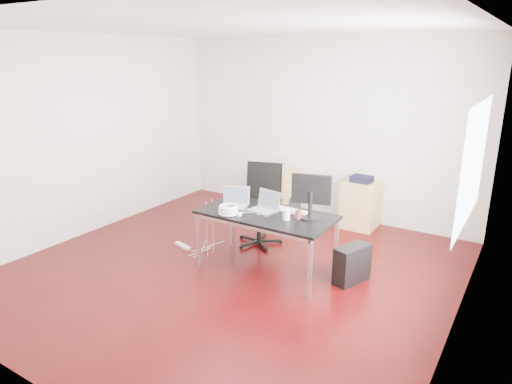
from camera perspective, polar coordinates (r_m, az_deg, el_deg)
The scene contains 18 objects.
room_shell at distance 5.17m, azimuth -2.90°, elevation 4.32°, with size 5.00×5.00×5.00m.
desk at distance 5.39m, azimuth 1.30°, elevation -3.20°, with size 1.60×0.80×0.73m.
office_chair at distance 6.24m, azimuth 0.62°, elevation -1.04°, with size 0.59×0.61×1.08m.
filing_cabinet_left at distance 7.60m, azimuth 2.86°, elevation 0.22°, with size 0.50×0.50×0.70m, color tan.
filing_cabinet_right at distance 7.05m, azimuth 12.92°, elevation -1.55°, with size 0.50×0.50×0.70m, color tan.
pc_tower at distance 5.40m, azimuth 11.92°, elevation -8.81°, with size 0.20×0.45×0.44m, color black.
wastebasket at distance 7.55m, azimuth 4.74°, elevation -1.59°, with size 0.24×0.24×0.28m, color black.
power_strip at distance 6.34m, azimuth -9.14°, elevation -6.65°, with size 0.30×0.06×0.04m, color white.
laptop_left at distance 5.60m, azimuth -2.70°, elevation -1.24°, with size 0.40×0.36×0.23m.
laptop_right at distance 5.44m, azimuth 1.11°, elevation -1.77°, with size 0.37×0.31×0.23m.
monitor at distance 5.17m, azimuth 6.91°, elevation -0.24°, with size 0.45×0.26×0.51m.
keyboard at distance 5.43m, azimuth 4.45°, elevation -2.35°, with size 0.44×0.14×0.02m, color white.
cup_white at distance 5.15m, azimuth 3.82°, elevation -2.84°, with size 0.08×0.08×0.12m, color white.
cup_brown at distance 5.19m, azimuth 5.31°, elevation -2.84°, with size 0.08×0.08×0.10m, color maroon.
cable_coil at distance 5.33m, azimuth -3.48°, elevation -2.24°, with size 0.24×0.24×0.11m.
power_adapter at distance 5.29m, azimuth -2.28°, elevation -2.82°, with size 0.07×0.07×0.03m, color white.
speaker at distance 7.47m, azimuth 3.61°, elevation 3.40°, with size 0.09×0.08×0.18m, color #9E9E9E.
navy_garment at distance 6.95m, azimuth 13.07°, elevation 1.60°, with size 0.30×0.24×0.09m, color black.
Camera 1 is at (2.95, -4.12, 2.53)m, focal length 32.00 mm.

